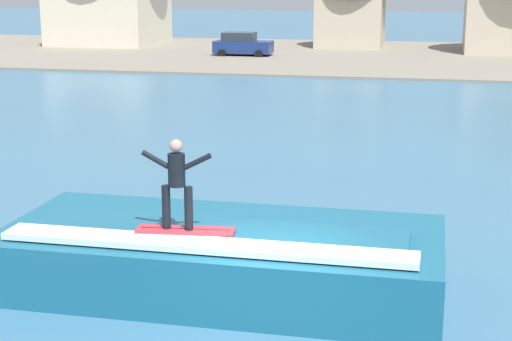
% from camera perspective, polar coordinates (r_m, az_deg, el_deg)
% --- Properties ---
extents(ground_plane, '(260.00, 260.00, 0.00)m').
position_cam_1_polar(ground_plane, '(14.80, 0.78, -10.58)').
color(ground_plane, teal).
extents(wave_crest, '(8.52, 3.90, 1.36)m').
position_cam_1_polar(wave_crest, '(16.13, -2.41, -6.07)').
color(wave_crest, '#1B607E').
rests_on(wave_crest, ground_plane).
extents(surfboard, '(1.89, 0.63, 0.06)m').
position_cam_1_polar(surfboard, '(15.36, -4.95, -4.18)').
color(surfboard, '#D8333F').
rests_on(surfboard, wave_crest).
extents(surfer, '(1.34, 0.32, 1.71)m').
position_cam_1_polar(surfer, '(15.09, -5.56, -0.60)').
color(surfer, black).
rests_on(surfer, surfboard).
extents(shoreline_bank, '(120.00, 27.64, 0.15)m').
position_cam_1_polar(shoreline_bank, '(62.72, 10.10, 7.83)').
color(shoreline_bank, gray).
rests_on(shoreline_bank, ground_plane).
extents(car_near_shore, '(4.32, 2.30, 1.86)m').
position_cam_1_polar(car_near_shore, '(62.06, -0.97, 8.79)').
color(car_near_shore, navy).
rests_on(car_near_shore, ground_plane).
extents(house_small_cottage, '(7.26, 7.26, 6.12)m').
position_cam_1_polar(house_small_cottage, '(70.17, 6.66, 11.26)').
color(house_small_cottage, beige).
rests_on(house_small_cottage, ground_plane).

